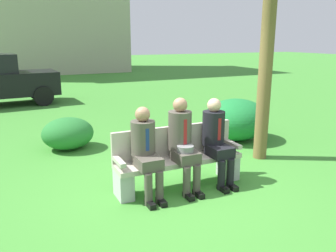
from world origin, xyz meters
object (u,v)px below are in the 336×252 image
park_bench (178,159)px  shrub_near_bench (236,119)px  seated_man_middle (183,140)px  seated_man_right (216,137)px  seated_man_left (146,148)px  shrub_mid_lawn (68,133)px

park_bench → shrub_near_bench: shrub_near_bench is taller
seated_man_middle → seated_man_right: (0.57, 0.00, -0.02)m
park_bench → seated_man_middle: bearing=-84.0°
seated_man_left → shrub_mid_lawn: bearing=103.4°
seated_man_left → shrub_near_bench: (2.81, 1.79, -0.26)m
seated_man_left → shrub_near_bench: bearing=32.5°
shrub_mid_lawn → seated_man_right: bearing=-56.2°
seated_man_left → seated_man_right: 1.15m
seated_man_middle → shrub_near_bench: (2.24, 1.79, -0.30)m
seated_man_left → shrub_near_bench: seated_man_left is taller
park_bench → shrub_near_bench: 2.80m
seated_man_middle → seated_man_right: size_ratio=1.04×
seated_man_left → seated_man_middle: 0.58m
shrub_mid_lawn → park_bench: bearing=-64.8°
park_bench → seated_man_left: size_ratio=1.53×
seated_man_left → shrub_mid_lawn: 2.77m
shrub_near_bench → park_bench: bearing=-143.6°
shrub_near_bench → shrub_mid_lawn: bearing=165.7°
park_bench → seated_man_left: bearing=-167.0°
park_bench → shrub_near_bench: bearing=36.4°
park_bench → shrub_mid_lawn: park_bench is taller
park_bench → seated_man_middle: size_ratio=1.44×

